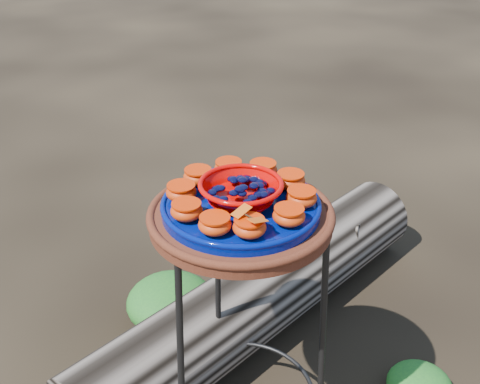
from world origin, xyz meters
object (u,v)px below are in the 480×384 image
object	(u,v)px
plant_stand	(241,340)
cobalt_plate	(241,207)
red_bowl	(241,193)
driftwood_log	(261,295)
terracotta_saucer	(241,218)

from	to	relation	value
plant_stand	cobalt_plate	size ratio (longest dim) A/B	1.97
plant_stand	red_bowl	xyz separation A→B (m)	(0.00, 0.00, 0.43)
cobalt_plate	driftwood_log	distance (m)	0.76
cobalt_plate	plant_stand	bearing A→B (deg)	0.00
terracotta_saucer	driftwood_log	size ratio (longest dim) A/B	0.28
plant_stand	cobalt_plate	world-z (taller)	cobalt_plate
red_bowl	terracotta_saucer	bearing A→B (deg)	0.00
plant_stand	cobalt_plate	bearing A→B (deg)	0.00
terracotta_saucer	driftwood_log	distance (m)	0.73
plant_stand	driftwood_log	bearing A→B (deg)	63.04
cobalt_plate	terracotta_saucer	bearing A→B (deg)	0.00
plant_stand	driftwood_log	xyz separation A→B (m)	(0.20, 0.40, -0.21)
driftwood_log	red_bowl	bearing A→B (deg)	-116.96
red_bowl	cobalt_plate	bearing A→B (deg)	0.00
cobalt_plate	driftwood_log	bearing A→B (deg)	63.04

